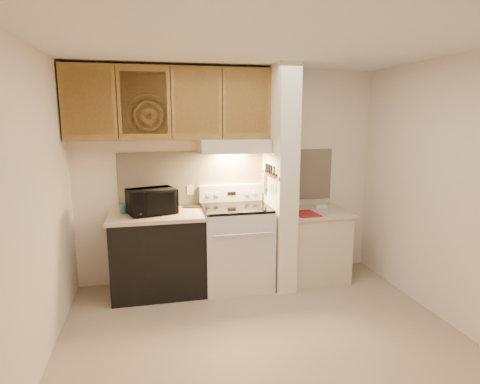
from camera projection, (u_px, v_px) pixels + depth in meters
name	position (u px, v px, depth m)	size (l,w,h in m)	color
floor	(263.00, 337.00, 3.61)	(3.60, 3.60, 0.00)	tan
ceiling	(266.00, 45.00, 3.14)	(3.60, 3.60, 0.00)	white
wall_back	(230.00, 176.00, 4.81)	(3.60, 0.02, 2.50)	white
wall_left	(32.00, 212.00, 2.99)	(0.02, 3.00, 2.50)	white
wall_right	(449.00, 192.00, 3.76)	(0.02, 3.00, 2.50)	white
backsplash	(230.00, 177.00, 4.80)	(2.60, 0.02, 0.63)	beige
range_body	(236.00, 247.00, 4.63)	(0.76, 0.65, 0.92)	silver
oven_window	(242.00, 253.00, 4.32)	(0.50, 0.01, 0.30)	black
oven_handle	(243.00, 235.00, 4.24)	(0.02, 0.02, 0.65)	silver
cooktop	(236.00, 207.00, 4.54)	(0.74, 0.64, 0.03)	black
range_backguard	(231.00, 193.00, 4.79)	(0.76, 0.08, 0.20)	silver
range_display	(232.00, 193.00, 4.75)	(0.10, 0.01, 0.04)	black
range_knob_left_outer	(208.00, 195.00, 4.69)	(0.05, 0.05, 0.02)	silver
range_knob_left_inner	(217.00, 194.00, 4.71)	(0.05, 0.05, 0.02)	silver
range_knob_right_inner	(246.00, 193.00, 4.79)	(0.05, 0.05, 0.02)	silver
range_knob_right_outer	(255.00, 193.00, 4.81)	(0.05, 0.05, 0.02)	silver
dishwasher_front	(159.00, 255.00, 4.45)	(1.00, 0.63, 0.87)	black
left_countertop	(157.00, 215.00, 4.37)	(1.04, 0.67, 0.04)	beige
spoon_rest	(191.00, 207.00, 4.64)	(0.21, 0.07, 0.01)	black
teal_jar	(124.00, 208.00, 4.38)	(0.09, 0.09, 0.10)	#266B61
outlet	(190.00, 190.00, 4.71)	(0.08, 0.01, 0.12)	beige
microwave	(152.00, 201.00, 4.33)	(0.49, 0.33, 0.27)	black
partition_pillar	(280.00, 179.00, 4.58)	(0.22, 0.70, 2.50)	white
pillar_trim	(270.00, 175.00, 4.55)	(0.01, 0.70, 0.04)	olive
knife_strip	(271.00, 173.00, 4.50)	(0.02, 0.42, 0.04)	black
knife_blade_a	(273.00, 184.00, 4.37)	(0.01, 0.04, 0.16)	silver
knife_handle_a	(274.00, 171.00, 4.33)	(0.02, 0.02, 0.10)	black
knife_blade_b	(271.00, 184.00, 4.44)	(0.01, 0.04, 0.18)	silver
knife_handle_b	(272.00, 170.00, 4.42)	(0.02, 0.02, 0.10)	black
knife_blade_c	(270.00, 184.00, 4.51)	(0.01, 0.04, 0.20)	silver
knife_handle_c	(270.00, 169.00, 4.49)	(0.02, 0.02, 0.10)	black
knife_blade_d	(267.00, 181.00, 4.59)	(0.01, 0.04, 0.16)	silver
knife_handle_d	(268.00, 168.00, 4.56)	(0.02, 0.02, 0.10)	black
knife_blade_e	(266.00, 181.00, 4.66)	(0.01, 0.04, 0.18)	silver
knife_handle_e	(266.00, 167.00, 4.63)	(0.02, 0.02, 0.10)	black
oven_mitt	(264.00, 183.00, 4.73)	(0.03, 0.09, 0.21)	slate
right_cab_base	(314.00, 246.00, 4.84)	(0.70, 0.60, 0.81)	beige
right_countertop	(316.00, 212.00, 4.76)	(0.74, 0.64, 0.04)	beige
red_folder	(306.00, 214.00, 4.58)	(0.24, 0.33, 0.01)	maroon
white_box	(321.00, 206.00, 4.91)	(0.14, 0.09, 0.04)	white
range_hood	(234.00, 146.00, 4.53)	(0.78, 0.44, 0.15)	beige
hood_lip	(237.00, 151.00, 4.34)	(0.78, 0.04, 0.06)	beige
upper_cabinets	(170.00, 104.00, 4.34)	(2.18, 0.33, 0.77)	olive
cab_door_a	(88.00, 103.00, 4.01)	(0.46, 0.01, 0.63)	olive
cab_gap_a	(117.00, 103.00, 4.07)	(0.01, 0.01, 0.73)	black
cab_door_b	(144.00, 103.00, 4.13)	(0.46, 0.01, 0.63)	olive
cab_gap_b	(171.00, 103.00, 4.18)	(0.01, 0.01, 0.73)	black
cab_door_c	(197.00, 103.00, 4.24)	(0.46, 0.01, 0.63)	olive
cab_gap_c	(222.00, 104.00, 4.30)	(0.01, 0.01, 0.73)	black
cab_door_d	(247.00, 104.00, 4.36)	(0.46, 0.01, 0.63)	olive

